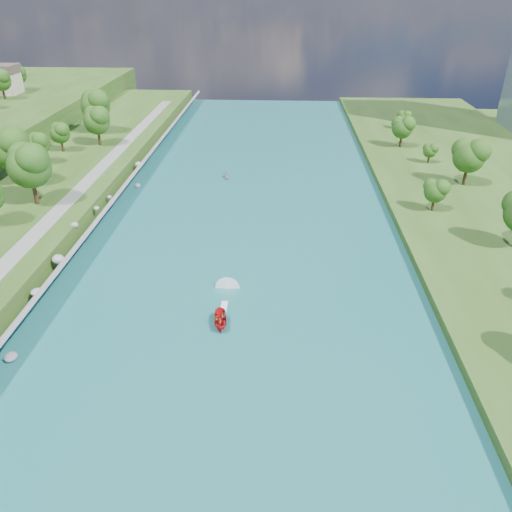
{
  "coord_description": "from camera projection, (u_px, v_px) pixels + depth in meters",
  "views": [
    {
      "loc": [
        6.54,
        -50.76,
        39.02
      ],
      "look_at": [
        3.08,
        15.34,
        2.5
      ],
      "focal_mm": 35.0,
      "sensor_mm": 36.0,
      "label": 1
    }
  ],
  "objects": [
    {
      "name": "motorboat",
      "position": [
        222.0,
        314.0,
        65.24
      ],
      "size": [
        3.6,
        19.03,
        1.94
      ],
      "rotation": [
        0.0,
        0.0,
        3.28
      ],
      "color": "red",
      "rests_on": "river_water"
    },
    {
      "name": "riverside_path",
      "position": [
        39.0,
        231.0,
        80.79
      ],
      "size": [
        3.0,
        200.0,
        0.1
      ],
      "primitive_type": "cube",
      "color": "gray",
      "rests_on": "berm_west"
    },
    {
      "name": "river_water",
      "position": [
        239.0,
        255.0,
        80.99
      ],
      "size": [
        55.0,
        240.0,
        0.1
      ],
      "primitive_type": "cube",
      "color": "#196061",
      "rests_on": "ground"
    },
    {
      "name": "riprap_bank",
      "position": [
        79.0,
        243.0,
        80.87
      ],
      "size": [
        4.6,
        236.0,
        4.09
      ],
      "color": "slate",
      "rests_on": "ground"
    },
    {
      "name": "raft",
      "position": [
        226.0,
        177.0,
        112.38
      ],
      "size": [
        2.96,
        3.15,
        1.47
      ],
      "rotation": [
        0.0,
        0.0,
        0.6
      ],
      "color": "#989AA0",
      "rests_on": "river_water"
    },
    {
      "name": "ground",
      "position": [
        226.0,
        331.0,
        63.53
      ],
      "size": [
        260.0,
        260.0,
        0.0
      ],
      "primitive_type": "plane",
      "color": "#2D5119",
      "rests_on": "ground"
    }
  ]
}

